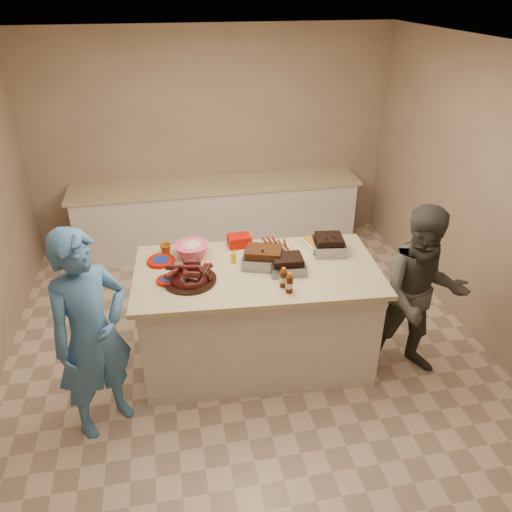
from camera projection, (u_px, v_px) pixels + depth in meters
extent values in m
cube|color=#47230F|center=(264.00, 265.00, 4.28)|extent=(0.41, 0.36, 0.11)
cube|color=black|center=(287.00, 271.00, 4.20)|extent=(0.31, 0.26, 0.09)
cube|color=gray|center=(328.00, 252.00, 4.48)|extent=(0.31, 0.31, 0.11)
cylinder|color=silver|center=(275.00, 247.00, 4.56)|extent=(0.27, 0.27, 0.04)
cube|color=orange|center=(323.00, 247.00, 4.58)|extent=(0.37, 0.30, 0.09)
cylinder|color=#39170A|center=(289.00, 292.00, 3.91)|extent=(0.06, 0.06, 0.17)
cylinder|color=#39170A|center=(283.00, 286.00, 3.99)|extent=(0.06, 0.06, 0.17)
cylinder|color=#F2C000|center=(234.00, 263.00, 4.32)|extent=(0.05, 0.05, 0.13)
imported|color=silver|center=(250.00, 263.00, 4.31)|extent=(0.13, 0.05, 0.13)
cylinder|color=#AA0D01|center=(161.00, 262.00, 4.32)|extent=(0.25, 0.25, 0.03)
cylinder|color=#AA0D01|center=(168.00, 282.00, 4.05)|extent=(0.19, 0.19, 0.02)
imported|color=#A55511|center=(166.00, 254.00, 4.46)|extent=(0.11, 0.10, 0.10)
cube|color=#AA0D01|center=(239.00, 246.00, 4.59)|extent=(0.21, 0.17, 0.10)
imported|color=teal|center=(109.00, 419.00, 4.05)|extent=(1.50, 1.75, 0.41)
imported|color=#4B4943|center=(407.00, 368.00, 4.59)|extent=(1.08, 1.72, 0.61)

